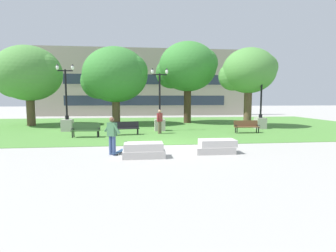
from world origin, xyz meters
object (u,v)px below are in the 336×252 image
at_px(concrete_block_center, 144,150).
at_px(person_bystander_near_lawn, 160,120).
at_px(skateboard, 118,152).
at_px(lamp_post_center, 261,116).
at_px(park_bench_near_left, 86,129).
at_px(lamp_post_right, 160,118).
at_px(person_skateboarder, 112,134).
at_px(park_bench_far_left, 246,126).
at_px(lamp_post_left, 67,118).
at_px(concrete_block_left, 216,147).
at_px(park_bench_near_right, 126,127).

bearing_deg(concrete_block_center, person_bystander_near_lawn, 80.22).
bearing_deg(skateboard, lamp_post_center, 38.28).
xyz_separation_m(park_bench_near_left, lamp_post_right, (5.03, 2.83, 0.46)).
distance_m(person_skateboarder, park_bench_far_left, 11.05).
bearing_deg(park_bench_near_left, person_skateboarder, -68.08).
bearing_deg(lamp_post_left, concrete_block_center, -59.42).
bearing_deg(lamp_post_right, concrete_block_left, -77.28).
distance_m(person_skateboarder, person_bystander_near_lawn, 7.27).
relative_size(concrete_block_center, person_bystander_near_lawn, 1.05).
bearing_deg(person_skateboarder, skateboard, 41.30).
xyz_separation_m(skateboard, park_bench_near_right, (0.05, 6.18, 0.45)).
relative_size(lamp_post_left, lamp_post_center, 0.97).
bearing_deg(lamp_post_left, lamp_post_right, -4.59).
distance_m(concrete_block_center, park_bench_near_right, 7.14).
relative_size(concrete_block_center, lamp_post_center, 0.35).
distance_m(person_skateboarder, lamp_post_left, 9.90).
xyz_separation_m(concrete_block_center, lamp_post_center, (9.84, 9.54, 0.76)).
xyz_separation_m(lamp_post_left, lamp_post_center, (15.50, -0.05, 0.02)).
relative_size(park_bench_far_left, lamp_post_left, 0.36).
bearing_deg(lamp_post_right, park_bench_near_right, -141.91).
xyz_separation_m(park_bench_near_right, lamp_post_center, (10.93, 2.48, 0.53)).
distance_m(park_bench_near_right, lamp_post_center, 11.22).
bearing_deg(park_bench_near_right, concrete_block_left, -55.91).
xyz_separation_m(park_bench_near_right, lamp_post_left, (-4.57, 2.53, 0.51)).
xyz_separation_m(person_skateboarder, lamp_post_right, (2.80, 8.36, 0.03)).
distance_m(park_bench_near_right, lamp_post_left, 5.25).
relative_size(park_bench_far_left, lamp_post_center, 0.35).
bearing_deg(park_bench_near_left, lamp_post_center, 13.97).
bearing_deg(skateboard, park_bench_near_left, 114.94).
bearing_deg(lamp_post_right, skateboard, -107.42).
distance_m(person_skateboarder, park_bench_near_left, 5.98).
height_order(skateboard, lamp_post_center, lamp_post_center).
bearing_deg(person_skateboarder, park_bench_near_left, 111.92).
bearing_deg(lamp_post_left, lamp_post_center, -0.18).
relative_size(person_skateboarder, park_bench_near_left, 0.93).
relative_size(skateboard, lamp_post_left, 0.20).
relative_size(park_bench_far_left, lamp_post_right, 0.38).
relative_size(person_skateboarder, park_bench_near_right, 0.92).
distance_m(concrete_block_left, lamp_post_right, 8.75).
height_order(person_skateboarder, park_bench_near_left, person_skateboarder).
bearing_deg(park_bench_near_right, lamp_post_center, 12.80).
bearing_deg(person_bystander_near_lawn, skateboard, -110.32).
xyz_separation_m(concrete_block_center, lamp_post_left, (-5.67, 9.59, 0.74)).
bearing_deg(lamp_post_left, person_bystander_near_lawn, -17.37).
distance_m(lamp_post_right, person_bystander_near_lawn, 1.61).
relative_size(concrete_block_center, lamp_post_right, 0.38).
relative_size(concrete_block_left, person_skateboarder, 1.10).
bearing_deg(lamp_post_center, person_skateboarder, -141.65).
distance_m(concrete_block_left, person_bystander_near_lawn, 7.23).
relative_size(lamp_post_right, person_bystander_near_lawn, 2.80).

